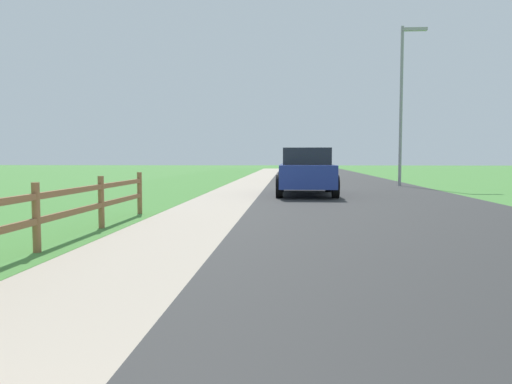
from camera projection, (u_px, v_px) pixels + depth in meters
name	position (u px, v px, depth m)	size (l,w,h in m)	color
ground_plane	(268.00, 184.00, 25.09)	(120.00, 120.00, 0.00)	#468238
road_asphalt	(335.00, 182.00, 26.85)	(7.00, 66.00, 0.01)	#2F2F2F
curb_concrete	(215.00, 182.00, 27.28)	(6.00, 66.00, 0.01)	#AC9D8A
grass_verge	(187.00, 182.00, 27.38)	(5.00, 66.00, 0.00)	#468238
parked_suv_blue	(306.00, 171.00, 17.78)	(2.04, 4.82, 1.64)	navy
parked_car_white	(301.00, 168.00, 28.20)	(2.17, 4.59, 1.41)	white
street_lamp	(403.00, 93.00, 22.99)	(1.17, 0.20, 7.26)	gray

